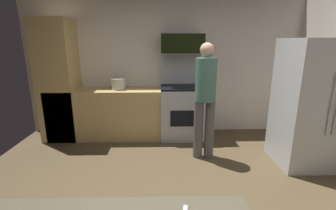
# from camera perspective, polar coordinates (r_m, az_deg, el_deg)

# --- Properties ---
(ground_plane) EXTENTS (5.20, 4.80, 0.02)m
(ground_plane) POSITION_cam_1_polar(r_m,az_deg,el_deg) (2.85, 0.41, -22.76)
(ground_plane) COLOR brown
(wall_back) EXTENTS (5.20, 0.12, 2.60)m
(wall_back) POSITION_cam_1_polar(r_m,az_deg,el_deg) (4.61, -0.42, 9.60)
(wall_back) COLOR silver
(wall_back) RESTS_ON ground
(lower_cabinet_run) EXTENTS (2.40, 0.60, 0.90)m
(lower_cabinet_run) POSITION_cam_1_polar(r_m,az_deg,el_deg) (4.50, -11.88, -1.92)
(lower_cabinet_run) COLOR tan
(lower_cabinet_run) RESTS_ON ground
(cabinet_column) EXTENTS (0.60, 0.60, 2.10)m
(cabinet_column) POSITION_cam_1_polar(r_m,az_deg,el_deg) (4.66, -24.51, 5.21)
(cabinet_column) COLOR tan
(cabinet_column) RESTS_ON ground
(oven_range) EXTENTS (0.76, 0.65, 1.53)m
(oven_range) POSITION_cam_1_polar(r_m,az_deg,el_deg) (4.41, 3.29, -1.05)
(oven_range) COLOR #B3B6BD
(oven_range) RESTS_ON ground
(microwave) EXTENTS (0.74, 0.38, 0.32)m
(microwave) POSITION_cam_1_polar(r_m,az_deg,el_deg) (4.32, 3.43, 14.43)
(microwave) COLOR black
(microwave) RESTS_ON oven_range
(refrigerator) EXTENTS (0.89, 0.80, 1.77)m
(refrigerator) POSITION_cam_1_polar(r_m,az_deg,el_deg) (3.90, 31.34, 0.20)
(refrigerator) COLOR silver
(refrigerator) RESTS_ON ground
(person_cook) EXTENTS (0.31, 0.30, 1.71)m
(person_cook) POSITION_cam_1_polar(r_m,az_deg,el_deg) (3.52, 8.84, 2.18)
(person_cook) COLOR #535353
(person_cook) RESTS_ON ground
(stock_pot) EXTENTS (0.26, 0.26, 0.19)m
(stock_pot) POSITION_cam_1_polar(r_m,az_deg,el_deg) (4.36, -11.68, 4.96)
(stock_pot) COLOR beige
(stock_pot) RESTS_ON lower_cabinet_run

